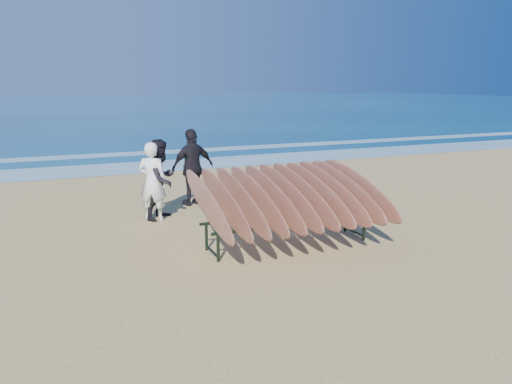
% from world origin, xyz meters
% --- Properties ---
extents(ground, '(120.00, 120.00, 0.00)m').
position_xyz_m(ground, '(0.00, 0.00, 0.00)').
color(ground, tan).
rests_on(ground, ground).
extents(ocean, '(160.00, 160.00, 0.00)m').
position_xyz_m(ocean, '(0.00, 55.00, 0.01)').
color(ocean, navy).
rests_on(ocean, ground).
extents(foam_near, '(160.00, 160.00, 0.00)m').
position_xyz_m(foam_near, '(0.00, 10.00, 0.01)').
color(foam_near, white).
rests_on(foam_near, ground).
extents(foam_far, '(160.00, 160.00, 0.00)m').
position_xyz_m(foam_far, '(0.00, 13.50, 0.01)').
color(foam_far, white).
rests_on(foam_far, ground).
extents(surfboard_rack, '(3.21, 2.80, 1.55)m').
position_xyz_m(surfboard_rack, '(0.43, 0.29, 0.94)').
color(surfboard_rack, black).
rests_on(surfboard_rack, ground).
extents(person_white, '(0.76, 0.69, 1.74)m').
position_xyz_m(person_white, '(-1.55, 2.95, 0.87)').
color(person_white, white).
rests_on(person_white, ground).
extents(person_dark_a, '(1.08, 1.08, 1.77)m').
position_xyz_m(person_dark_a, '(-1.33, 3.06, 0.89)').
color(person_dark_a, black).
rests_on(person_dark_a, ground).
extents(person_dark_b, '(1.17, 0.67, 1.88)m').
position_xyz_m(person_dark_b, '(-0.36, 3.99, 0.94)').
color(person_dark_b, black).
rests_on(person_dark_b, ground).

